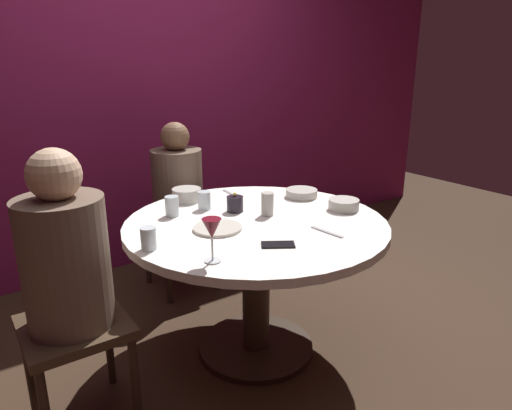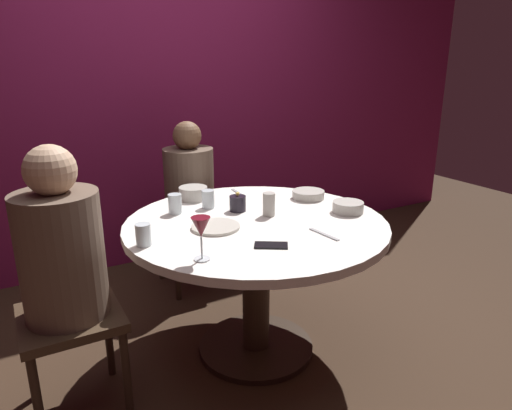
{
  "view_description": "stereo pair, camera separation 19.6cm",
  "coord_description": "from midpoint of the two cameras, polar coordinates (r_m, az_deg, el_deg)",
  "views": [
    {
      "loc": [
        -1.21,
        -1.75,
        1.47
      ],
      "look_at": [
        0.0,
        0.0,
        0.8
      ],
      "focal_mm": 32.5,
      "sensor_mm": 36.0,
      "label": 1
    },
    {
      "loc": [
        -1.04,
        -1.85,
        1.47
      ],
      "look_at": [
        0.0,
        0.0,
        0.8
      ],
      "focal_mm": 32.5,
      "sensor_mm": 36.0,
      "label": 2
    }
  ],
  "objects": [
    {
      "name": "cup_center_front",
      "position": [
        2.43,
        -8.68,
        0.53
      ],
      "size": [
        0.07,
        0.07,
        0.1
      ],
      "primitive_type": "cylinder",
      "color": "silver",
      "rests_on": "dining_table"
    },
    {
      "name": "dining_table",
      "position": [
        2.31,
        -2.44,
        -5.67
      ],
      "size": [
        1.28,
        1.28,
        0.72
      ],
      "color": "white",
      "rests_on": "ground"
    },
    {
      "name": "wine_glass",
      "position": [
        1.78,
        -8.63,
        -3.19
      ],
      "size": [
        0.08,
        0.08,
        0.18
      ],
      "color": "silver",
      "rests_on": "dining_table"
    },
    {
      "name": "cup_near_candle",
      "position": [
        2.36,
        -12.66,
        -0.17
      ],
      "size": [
        0.07,
        0.07,
        0.1
      ],
      "primitive_type": "cylinder",
      "color": "silver",
      "rests_on": "dining_table"
    },
    {
      "name": "candle_holder",
      "position": [
        2.38,
        -4.96,
        0.11
      ],
      "size": [
        0.09,
        0.09,
        0.1
      ],
      "color": "black",
      "rests_on": "dining_table"
    },
    {
      "name": "dinner_plate",
      "position": [
        2.15,
        -7.34,
        -2.89
      ],
      "size": [
        0.23,
        0.23,
        0.01
      ],
      "primitive_type": "cylinder",
      "color": "beige",
      "rests_on": "dining_table"
    },
    {
      "name": "knife_near_plate",
      "position": [
        2.71,
        -5.2,
        1.4
      ],
      "size": [
        0.03,
        0.18,
        0.01
      ],
      "primitive_type": "cube",
      "rotation": [
        0.0,
        0.0,
        -0.06
      ],
      "color": "#B7B7BC",
      "rests_on": "dining_table"
    },
    {
      "name": "ground_plane",
      "position": [
        2.59,
        -2.27,
        -17.28
      ],
      "size": [
        8.0,
        8.0,
        0.0
      ],
      "primitive_type": "plane",
      "color": "#382619"
    },
    {
      "name": "bowl_salad_center",
      "position": [
        2.43,
        8.49,
        0.02
      ],
      "size": [
        0.16,
        0.16,
        0.06
      ],
      "primitive_type": "cylinder",
      "color": "#B2ADA3",
      "rests_on": "dining_table"
    },
    {
      "name": "bowl_small_white",
      "position": [
        2.63,
        3.5,
        1.43
      ],
      "size": [
        0.18,
        0.18,
        0.05
      ],
      "primitive_type": "cylinder",
      "color": "#B2ADA3",
      "rests_on": "dining_table"
    },
    {
      "name": "back_wall",
      "position": [
        3.47,
        -16.15,
        13.96
      ],
      "size": [
        6.0,
        0.1,
        2.6
      ],
      "primitive_type": "cube",
      "color": "maroon",
      "rests_on": "ground"
    },
    {
      "name": "cup_by_right_diner",
      "position": [
        1.98,
        -15.9,
        -4.04
      ],
      "size": [
        0.06,
        0.06,
        0.1
      ],
      "primitive_type": "cylinder",
      "color": "silver",
      "rests_on": "dining_table"
    },
    {
      "name": "cup_by_left_diner",
      "position": [
        2.31,
        -1.01,
        0.09
      ],
      "size": [
        0.06,
        0.06,
        0.12
      ],
      "primitive_type": "cylinder",
      "color": "#B2ADA3",
      "rests_on": "dining_table"
    },
    {
      "name": "seated_diner_left",
      "position": [
        1.96,
        -25.05,
        -6.67
      ],
      "size": [
        0.4,
        0.4,
        1.18
      ],
      "rotation": [
        0.0,
        0.0,
        6.28
      ],
      "color": "#3F2D1E",
      "rests_on": "ground"
    },
    {
      "name": "bowl_serving_large",
      "position": [
        2.6,
        -10.68,
        1.22
      ],
      "size": [
        0.16,
        0.16,
        0.07
      ],
      "primitive_type": "cylinder",
      "color": "#B2ADA3",
      "rests_on": "dining_table"
    },
    {
      "name": "cell_phone",
      "position": [
        1.95,
        -0.14,
        -4.95
      ],
      "size": [
        0.16,
        0.13,
        0.01
      ],
      "primitive_type": "cube",
      "rotation": [
        0.0,
        0.0,
        4.15
      ],
      "color": "black",
      "rests_on": "dining_table"
    },
    {
      "name": "seated_diner_back",
      "position": [
        3.01,
        -11.48,
        2.04
      ],
      "size": [
        0.4,
        0.4,
        1.11
      ],
      "rotation": [
        0.0,
        0.0,
        4.71
      ],
      "color": "#3F2D1E",
      "rests_on": "ground"
    },
    {
      "name": "fork_near_plate",
      "position": [
        2.11,
        6.08,
        -3.36
      ],
      "size": [
        0.04,
        0.18,
        0.01
      ],
      "primitive_type": "cube",
      "rotation": [
        0.0,
        0.0,
        0.11
      ],
      "color": "#B7B7BC",
      "rests_on": "dining_table"
    }
  ]
}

